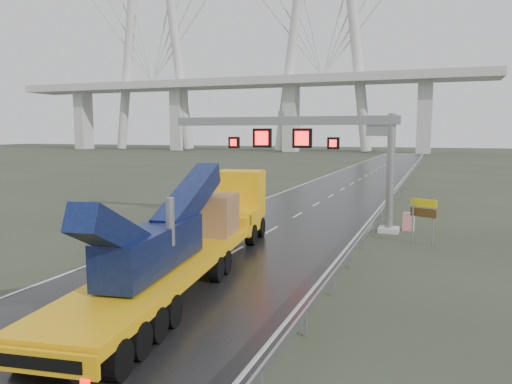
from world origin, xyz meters
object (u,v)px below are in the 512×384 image
at_px(sign_gantry, 313,140).
at_px(heavy_haul_truck, 202,228).
at_px(exit_sign_pair, 423,212).
at_px(striped_barrier, 408,222).

xyz_separation_m(sign_gantry, heavy_haul_truck, (-2.38, -11.06, -3.81)).
height_order(sign_gantry, exit_sign_pair, sign_gantry).
bearing_deg(sign_gantry, striped_barrier, 8.42).
relative_size(heavy_haul_truck, exit_sign_pair, 7.86).
distance_m(exit_sign_pair, striped_barrier, 4.00).
relative_size(sign_gantry, striped_barrier, 13.07).
distance_m(sign_gantry, heavy_haul_truck, 11.94).
height_order(heavy_haul_truck, exit_sign_pair, heavy_haul_truck).
height_order(sign_gantry, striped_barrier, sign_gantry).
bearing_deg(exit_sign_pair, heavy_haul_truck, -113.55).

